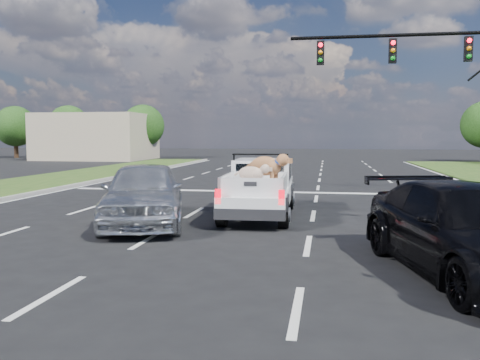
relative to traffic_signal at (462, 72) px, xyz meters
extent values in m
plane|color=black|center=(-7.20, -10.50, -4.73)|extent=(160.00, 160.00, 0.00)
cube|color=silver|center=(-12.45, -4.50, -4.72)|extent=(0.12, 60.00, 0.01)
cube|color=silver|center=(-8.95, -4.50, -4.72)|extent=(0.12, 60.00, 0.01)
cube|color=silver|center=(-5.45, -4.50, -4.72)|extent=(0.12, 60.00, 0.01)
cube|color=silver|center=(-1.95, -4.50, -4.72)|extent=(0.12, 60.00, 0.01)
cube|color=silver|center=(-16.00, -4.50, -4.72)|extent=(0.15, 60.00, 0.01)
cube|color=silver|center=(-7.20, -0.50, -4.72)|extent=(17.00, 0.45, 0.01)
cube|color=gray|center=(-16.25, -4.50, -4.66)|extent=(0.15, 60.00, 0.14)
cylinder|color=black|center=(-2.10, 0.00, 1.47)|extent=(9.00, 0.14, 0.14)
cube|color=black|center=(0.20, 0.00, 0.87)|extent=(0.30, 0.18, 0.95)
sphere|color=#FF071F|center=(0.20, -0.11, 1.17)|extent=(0.18, 0.18, 0.18)
cube|color=black|center=(-2.60, 0.00, 0.87)|extent=(0.30, 0.18, 0.95)
sphere|color=#FF071F|center=(-2.60, -0.11, 1.17)|extent=(0.18, 0.18, 0.18)
cube|color=black|center=(-5.40, 0.00, 0.87)|extent=(0.30, 0.18, 0.95)
sphere|color=#FF071F|center=(-5.40, -0.11, 1.17)|extent=(0.18, 0.18, 0.18)
cube|color=tan|center=(-27.20, 25.50, -2.53)|extent=(10.00, 8.00, 4.40)
cylinder|color=#332114|center=(-37.20, 27.50, -3.65)|extent=(0.44, 0.44, 2.16)
sphere|color=#19380F|center=(-37.20, 27.50, -1.43)|extent=(4.20, 4.20, 4.20)
cylinder|color=#332114|center=(-31.20, 27.50, -3.65)|extent=(0.44, 0.44, 2.16)
sphere|color=#19380F|center=(-31.20, 27.50, -1.43)|extent=(4.20, 4.20, 4.20)
cylinder|color=#332114|center=(-23.20, 27.50, -3.65)|extent=(0.44, 0.44, 2.16)
sphere|color=#19380F|center=(-23.20, 27.50, -1.43)|extent=(4.20, 4.20, 4.20)
cylinder|color=black|center=(-7.66, -8.64, -4.39)|extent=(0.27, 0.68, 0.67)
cylinder|color=black|center=(-6.12, -8.59, -4.39)|extent=(0.27, 0.68, 0.67)
cylinder|color=black|center=(-7.76, -5.36, -4.39)|extent=(0.27, 0.68, 0.67)
cylinder|color=black|center=(-6.22, -5.31, -4.39)|extent=(0.27, 0.68, 0.67)
cube|color=silver|center=(-6.94, -6.93, -4.14)|extent=(1.83, 4.75, 0.46)
cube|color=silver|center=(-6.97, -5.83, -3.53)|extent=(1.69, 2.09, 0.76)
cube|color=black|center=(-6.94, -6.83, -3.50)|extent=(1.37, 0.07, 0.55)
cylinder|color=black|center=(-6.95, -6.71, -2.97)|extent=(1.60, 0.09, 0.04)
cube|color=black|center=(-6.91, -7.97, -3.94)|extent=(1.65, 2.31, 0.05)
cube|color=silver|center=(-7.66, -8.00, -3.68)|extent=(0.14, 2.26, 0.46)
cube|color=silver|center=(-6.15, -7.95, -3.68)|extent=(0.14, 2.26, 0.46)
cube|color=silver|center=(-6.87, -9.07, -3.68)|extent=(1.58, 0.12, 0.46)
cube|color=red|center=(-7.62, -9.28, -3.88)|extent=(0.14, 0.06, 0.35)
cube|color=red|center=(-6.11, -9.23, -3.88)|extent=(0.14, 0.06, 0.35)
cube|color=black|center=(-6.87, -9.19, -4.30)|extent=(1.71, 0.32, 0.27)
imported|color=silver|center=(-9.68, -8.72, -3.90)|extent=(3.19, 5.17, 1.64)
imported|color=black|center=(-2.83, -12.37, -3.98)|extent=(3.28, 5.52, 1.50)
camera|label=1|loc=(-5.08, -20.98, -2.45)|focal=38.00mm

